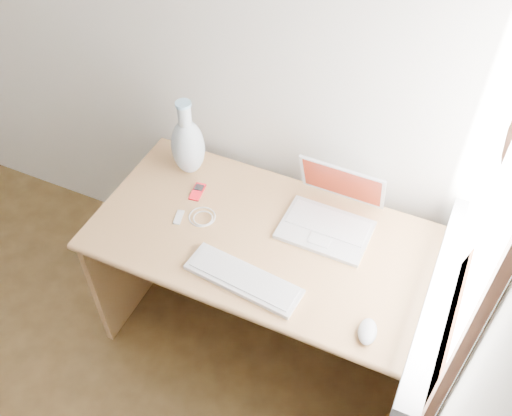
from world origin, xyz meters
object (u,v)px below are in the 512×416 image
at_px(external_keyboard, 243,279).
at_px(vase, 188,145).
at_px(desk, 276,256).
at_px(laptop, 330,214).

bearing_deg(external_keyboard, vase, 142.32).
distance_m(desk, laptop, 0.33).
xyz_separation_m(desk, laptop, (0.18, 0.09, 0.26)).
height_order(external_keyboard, vase, vase).
distance_m(laptop, vase, 0.65).
height_order(laptop, vase, vase).
relative_size(laptop, external_keyboard, 0.78).
bearing_deg(vase, laptop, -3.65).
height_order(desk, external_keyboard, external_keyboard).
distance_m(laptop, external_keyboard, 0.44).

